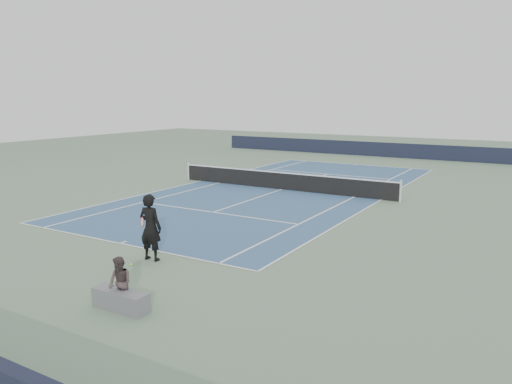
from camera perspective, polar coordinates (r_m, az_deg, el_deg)
The scene contains 7 objects.
ground at distance 27.13m, azimuth 2.97°, elevation 0.28°, with size 80.00×80.00×0.00m, color slate.
court_surface at distance 27.13m, azimuth 2.97°, elevation 0.29°, with size 10.97×23.77×0.01m, color #35567D.
tennis_net at distance 27.05m, azimuth 2.98°, elevation 1.33°, with size 12.90×0.10×1.07m.
windscreen_far at distance 43.54m, azimuth 14.05°, elevation 4.74°, with size 30.00×0.25×1.20m, color black.
tennis_player at distance 15.56m, azimuth -11.98°, elevation -3.96°, with size 0.86×0.63×2.07m.
tennis_ball at distance 15.44m, azimuth -14.04°, elevation -8.05°, with size 0.07×0.07×0.07m, color #BDE02E.
spectator_bench at distance 12.35m, azimuth -15.24°, elevation -10.87°, with size 1.52×0.70×1.28m.
Camera 1 is at (12.40, -23.63, 4.93)m, focal length 35.00 mm.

